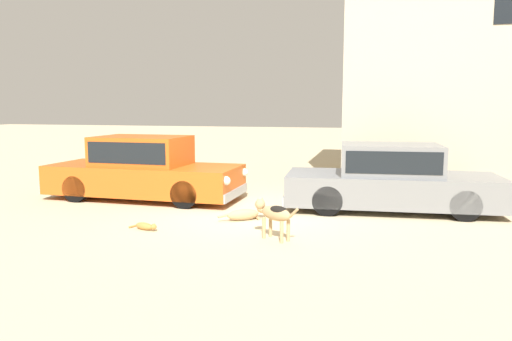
# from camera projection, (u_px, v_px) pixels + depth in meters

# --- Properties ---
(ground_plane) EXTENTS (80.00, 80.00, 0.00)m
(ground_plane) POSITION_uv_depth(u_px,v_px,m) (249.00, 214.00, 10.34)
(ground_plane) COLOR #CCB78E
(parked_sedan_nearest) EXTENTS (4.85, 1.87, 1.54)m
(parked_sedan_nearest) POSITION_uv_depth(u_px,v_px,m) (144.00, 168.00, 11.88)
(parked_sedan_nearest) COLOR #D15619
(parked_sedan_nearest) RESTS_ON ground_plane
(parked_sedan_second) EXTENTS (4.74, 2.01, 1.45)m
(parked_sedan_second) POSITION_uv_depth(u_px,v_px,m) (391.00, 178.00, 10.57)
(parked_sedan_second) COLOR slate
(parked_sedan_second) RESTS_ON ground_plane
(stray_dog_spotted) EXTENTS (0.92, 0.68, 0.34)m
(stray_dog_spotted) POSITION_uv_depth(u_px,v_px,m) (247.00, 213.00, 9.75)
(stray_dog_spotted) COLOR tan
(stray_dog_spotted) RESTS_ON ground_plane
(stray_dog_tan) EXTENTS (0.91, 0.61, 0.68)m
(stray_dog_tan) POSITION_uv_depth(u_px,v_px,m) (274.00, 213.00, 8.30)
(stray_dog_tan) COLOR tan
(stray_dog_tan) RESTS_ON ground_plane
(stray_cat) EXTENTS (0.62, 0.37, 0.15)m
(stray_cat) POSITION_uv_depth(u_px,v_px,m) (145.00, 226.00, 8.98)
(stray_cat) COLOR #B77F3D
(stray_cat) RESTS_ON ground_plane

